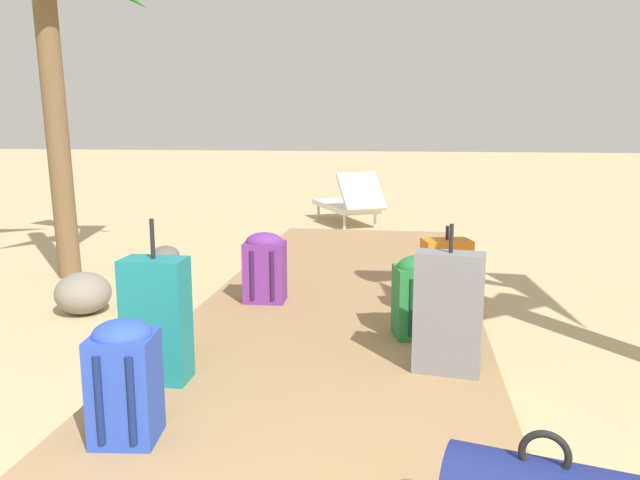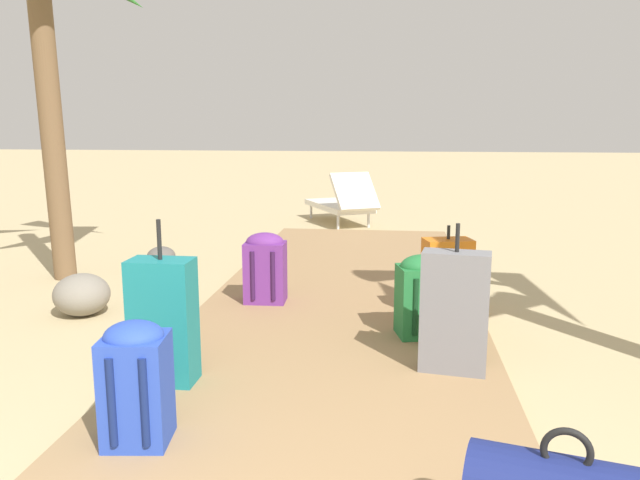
% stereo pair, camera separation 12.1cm
% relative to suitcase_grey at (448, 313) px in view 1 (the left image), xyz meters
% --- Properties ---
extents(ground_plane, '(60.00, 60.00, 0.00)m').
position_rel_suitcase_grey_xyz_m(ground_plane, '(-0.77, 0.40, -0.43)').
color(ground_plane, tan).
extents(boardwalk, '(2.16, 7.29, 0.08)m').
position_rel_suitcase_grey_xyz_m(boardwalk, '(-0.77, 1.13, -0.39)').
color(boardwalk, '#9E7A51').
rests_on(boardwalk, ground).
extents(suitcase_grey, '(0.40, 0.23, 0.87)m').
position_rel_suitcase_grey_xyz_m(suitcase_grey, '(0.00, 0.00, 0.00)').
color(suitcase_grey, slate).
rests_on(suitcase_grey, boardwalk).
extents(suitcase_orange, '(0.39, 0.29, 0.68)m').
position_rel_suitcase_grey_xyz_m(suitcase_orange, '(0.04, 1.05, -0.06)').
color(suitcase_orange, orange).
rests_on(suitcase_orange, boardwalk).
extents(backpack_green, '(0.37, 0.33, 0.56)m').
position_rel_suitcase_grey_xyz_m(backpack_green, '(-0.16, 0.59, -0.06)').
color(backpack_green, '#237538').
rests_on(backpack_green, boardwalk).
extents(backpack_purple, '(0.33, 0.27, 0.56)m').
position_rel_suitcase_grey_xyz_m(backpack_purple, '(-1.37, 1.26, -0.06)').
color(backpack_purple, '#6B2D84').
rests_on(backpack_purple, boardwalk).
extents(suitcase_teal, '(0.35, 0.21, 0.91)m').
position_rel_suitcase_grey_xyz_m(suitcase_teal, '(-1.60, -0.35, -0.00)').
color(suitcase_teal, '#197A7F').
rests_on(suitcase_teal, boardwalk).
extents(backpack_blue, '(0.31, 0.30, 0.56)m').
position_rel_suitcase_grey_xyz_m(backpack_blue, '(-1.47, -1.01, -0.06)').
color(backpack_blue, '#2847B7').
rests_on(backpack_blue, boardwalk).
extents(lounge_chair, '(1.25, 1.64, 0.80)m').
position_rel_suitcase_grey_xyz_m(lounge_chair, '(-1.13, 5.72, -0.10)').
color(lounge_chair, white).
rests_on(lounge_chair, ground).
extents(rock_left_near, '(0.62, 0.62, 0.33)m').
position_rel_suitcase_grey_xyz_m(rock_left_near, '(-2.79, 0.99, -0.27)').
color(rock_left_near, gray).
rests_on(rock_left_near, ground).
extents(rock_left_far, '(0.30, 0.33, 0.21)m').
position_rel_suitcase_grey_xyz_m(rock_left_far, '(-2.81, 2.73, -0.33)').
color(rock_left_far, '#5B5651').
rests_on(rock_left_far, ground).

